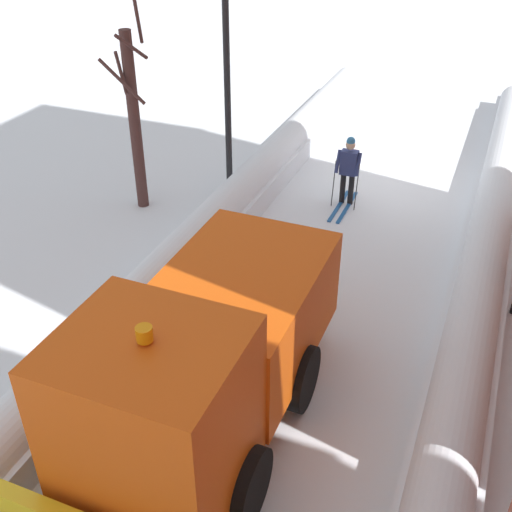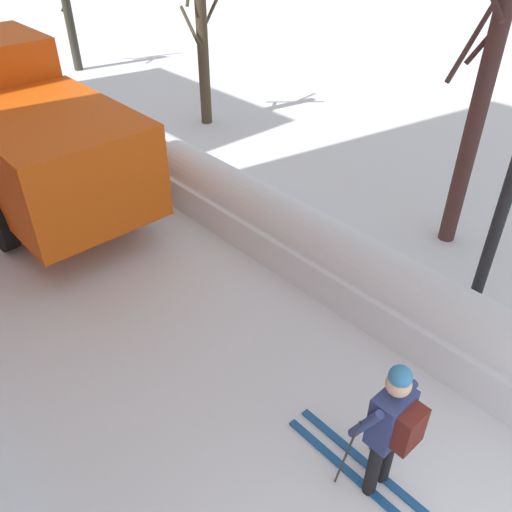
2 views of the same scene
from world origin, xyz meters
The scene contains 7 objects.
ground_plane centered at (0.00, 10.00, 0.00)m, with size 80.00×80.00×0.00m, color white.
snowbank_left centered at (-2.94, 10.00, 0.45)m, with size 1.10×36.00×1.03m.
snowbank_right centered at (2.94, 10.00, 0.44)m, with size 1.10×36.00×1.02m.
plow_truck centered at (0.55, 9.76, 1.48)m, with size 3.20×5.98×3.12m.
skier centered at (0.62, 1.50, 1.00)m, with size 0.62×1.80×1.81m.
street_lamp centered at (3.62, 2.16, 3.36)m, with size 0.40×0.40×5.32m.
bare_tree_near centered at (5.40, 3.60, 2.32)m, with size 1.09×1.09×5.09m.
Camera 1 is at (-2.69, 15.73, 7.56)m, focal length 43.95 mm.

